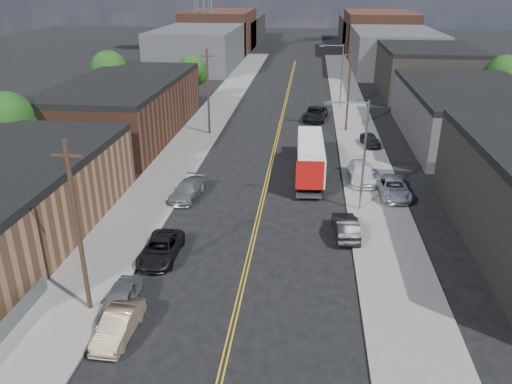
% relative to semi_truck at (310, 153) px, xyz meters
% --- Properties ---
extents(ground, '(260.00, 260.00, 0.00)m').
position_rel_semi_truck_xyz_m(ground, '(-3.91, 26.88, -2.02)').
color(ground, black).
rests_on(ground, ground).
extents(centerline, '(0.32, 120.00, 0.01)m').
position_rel_semi_truck_xyz_m(centerline, '(-3.91, 11.88, -2.02)').
color(centerline, gold).
rests_on(centerline, ground).
extents(sidewalk_left, '(5.00, 140.00, 0.15)m').
position_rel_semi_truck_xyz_m(sidewalk_left, '(-13.41, 11.88, -1.95)').
color(sidewalk_left, slate).
rests_on(sidewalk_left, ground).
extents(sidewalk_right, '(5.00, 140.00, 0.15)m').
position_rel_semi_truck_xyz_m(sidewalk_right, '(5.59, 11.88, -1.95)').
color(sidewalk_right, slate).
rests_on(sidewalk_right, ground).
extents(warehouse_brown, '(12.00, 26.00, 6.60)m').
position_rel_semi_truck_xyz_m(warehouse_brown, '(-21.91, 10.88, 1.28)').
color(warehouse_brown, '#492A1D').
rests_on(warehouse_brown, ground).
extents(industrial_right_b, '(14.00, 24.00, 6.10)m').
position_rel_semi_truck_xyz_m(industrial_right_b, '(18.09, 12.88, 1.03)').
color(industrial_right_b, '#3D3D40').
rests_on(industrial_right_b, ground).
extents(industrial_right_c, '(14.00, 22.00, 7.60)m').
position_rel_semi_truck_xyz_m(industrial_right_c, '(18.09, 38.88, 1.78)').
color(industrial_right_c, black).
rests_on(industrial_right_c, ground).
extents(skyline_left_a, '(16.00, 30.00, 8.00)m').
position_rel_semi_truck_xyz_m(skyline_left_a, '(-23.91, 61.88, 1.98)').
color(skyline_left_a, '#3D3D40').
rests_on(skyline_left_a, ground).
extents(skyline_right_a, '(16.00, 30.00, 8.00)m').
position_rel_semi_truck_xyz_m(skyline_right_a, '(16.09, 61.88, 1.98)').
color(skyline_right_a, '#3D3D40').
rests_on(skyline_right_a, ground).
extents(skyline_left_b, '(16.00, 26.00, 10.00)m').
position_rel_semi_truck_xyz_m(skyline_left_b, '(-23.91, 86.88, 2.98)').
color(skyline_left_b, '#492A1D').
rests_on(skyline_left_b, ground).
extents(skyline_right_b, '(16.00, 26.00, 10.00)m').
position_rel_semi_truck_xyz_m(skyline_right_b, '(16.09, 86.88, 2.98)').
color(skyline_right_b, '#492A1D').
rests_on(skyline_right_b, ground).
extents(skyline_left_c, '(16.00, 40.00, 7.00)m').
position_rel_semi_truck_xyz_m(skyline_left_c, '(-23.91, 106.88, 1.48)').
color(skyline_left_c, black).
rests_on(skyline_left_c, ground).
extents(skyline_right_c, '(16.00, 40.00, 7.00)m').
position_rel_semi_truck_xyz_m(skyline_right_c, '(16.09, 106.88, 1.48)').
color(skyline_right_c, black).
rests_on(skyline_right_c, ground).
extents(streetlight_near, '(3.39, 0.25, 9.00)m').
position_rel_semi_truck_xyz_m(streetlight_near, '(3.69, -8.12, 3.31)').
color(streetlight_near, gray).
rests_on(streetlight_near, ground).
extents(streetlight_far, '(3.39, 0.25, 9.00)m').
position_rel_semi_truck_xyz_m(streetlight_far, '(3.69, 26.88, 3.31)').
color(streetlight_far, gray).
rests_on(streetlight_far, ground).
extents(utility_pole_left_near, '(1.60, 0.26, 10.00)m').
position_rel_semi_truck_xyz_m(utility_pole_left_near, '(-12.11, -23.12, 3.12)').
color(utility_pole_left_near, black).
rests_on(utility_pole_left_near, ground).
extents(utility_pole_left_far, '(1.60, 0.26, 10.00)m').
position_rel_semi_truck_xyz_m(utility_pole_left_far, '(-12.11, 11.88, 3.12)').
color(utility_pole_left_far, black).
rests_on(utility_pole_left_far, ground).
extents(utility_pole_right, '(1.60, 0.26, 10.00)m').
position_rel_semi_truck_xyz_m(utility_pole_right, '(4.29, 14.88, 3.12)').
color(utility_pole_right, black).
rests_on(utility_pole_right, ground).
extents(tree_left_near, '(4.85, 4.76, 7.91)m').
position_rel_semi_truck_xyz_m(tree_left_near, '(-27.85, -3.12, 3.16)').
color(tree_left_near, black).
rests_on(tree_left_near, ground).
extents(tree_left_mid, '(5.10, 5.04, 8.37)m').
position_rel_semi_truck_xyz_m(tree_left_mid, '(-27.85, 21.88, 3.46)').
color(tree_left_mid, black).
rests_on(tree_left_mid, ground).
extents(tree_left_far, '(4.35, 4.20, 6.97)m').
position_rel_semi_truck_xyz_m(tree_left_far, '(-17.85, 28.88, 2.54)').
color(tree_left_far, black).
rests_on(tree_left_far, ground).
extents(tree_right_far, '(4.85, 4.76, 7.91)m').
position_rel_semi_truck_xyz_m(tree_right_far, '(26.15, 26.88, 3.16)').
color(tree_right_far, black).
rests_on(tree_right_far, ground).
extents(semi_truck, '(2.61, 13.65, 3.55)m').
position_rel_semi_truck_xyz_m(semi_truck, '(0.00, 0.00, 0.00)').
color(semi_truck, silver).
rests_on(semi_truck, ground).
extents(car_left_a, '(1.95, 4.43, 1.48)m').
position_rel_semi_truck_xyz_m(car_left_a, '(-10.31, -23.12, -1.28)').
color(car_left_a, gray).
rests_on(car_left_a, ground).
extents(car_left_b, '(1.63, 4.30, 1.40)m').
position_rel_semi_truck_xyz_m(car_left_b, '(-9.67, -25.12, -1.32)').
color(car_left_b, '#8D765C').
rests_on(car_left_b, ground).
extents(car_left_c, '(2.30, 4.99, 1.39)m').
position_rel_semi_truck_xyz_m(car_left_c, '(-9.74, -17.12, -1.33)').
color(car_left_c, black).
rests_on(car_left_c, ground).
extents(car_left_d, '(2.65, 5.17, 1.44)m').
position_rel_semi_truck_xyz_m(car_left_d, '(-10.31, -7.12, -1.30)').
color(car_left_d, gray).
rests_on(car_left_d, ground).
extents(car_right_oncoming, '(1.92, 4.67, 1.50)m').
position_rel_semi_truck_xyz_m(car_right_oncoming, '(2.69, -12.63, -1.27)').
color(car_right_oncoming, black).
rests_on(car_right_oncoming, ground).
extents(car_right_lot_a, '(2.73, 5.49, 1.50)m').
position_rel_semi_truck_xyz_m(car_right_lot_a, '(7.09, -5.12, -1.12)').
color(car_right_lot_a, '#B9BDBF').
rests_on(car_right_lot_a, sidewalk_right).
extents(car_right_lot_b, '(2.38, 5.48, 1.57)m').
position_rel_semi_truck_xyz_m(car_right_lot_b, '(4.73, -1.89, -1.09)').
color(car_right_lot_b, silver).
rests_on(car_right_lot_b, sidewalk_right).
extents(car_right_lot_c, '(2.24, 4.14, 1.34)m').
position_rel_semi_truck_xyz_m(car_right_lot_c, '(6.59, 8.93, -1.20)').
color(car_right_lot_c, black).
rests_on(car_right_lot_c, sidewalk_right).
extents(car_ahead_truck, '(3.47, 6.24, 1.65)m').
position_rel_semi_truck_xyz_m(car_ahead_truck, '(0.59, 20.03, -1.20)').
color(car_ahead_truck, black).
rests_on(car_ahead_truck, ground).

